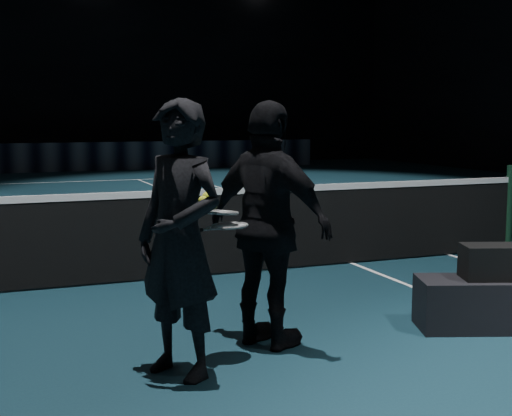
{
  "coord_description": "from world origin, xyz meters",
  "views": [
    {
      "loc": [
        0.06,
        -7.25,
        1.73
      ],
      "look_at": [
        1.87,
        -2.63,
        1.08
      ],
      "focal_mm": 50.0,
      "sensor_mm": 36.0,
      "label": 1
    }
  ],
  "objects_px": {
    "racket_bag": "(505,262)",
    "racket_upper": "(220,212)",
    "player_a": "(180,239)",
    "tennis_balls": "(208,202)",
    "player_b": "(269,225)",
    "player_bench": "(503,303)",
    "racket_lower": "(230,226)"
  },
  "relations": [
    {
      "from": "player_a",
      "to": "racket_lower",
      "type": "height_order",
      "value": "player_a"
    },
    {
      "from": "racket_bag",
      "to": "racket_upper",
      "type": "xyz_separation_m",
      "value": [
        -2.38,
        0.14,
        0.5
      ]
    },
    {
      "from": "racket_upper",
      "to": "racket_lower",
      "type": "bearing_deg",
      "value": -42.66
    },
    {
      "from": "racket_bag",
      "to": "player_b",
      "type": "bearing_deg",
      "value": -168.47
    },
    {
      "from": "player_b",
      "to": "player_bench",
      "type": "bearing_deg",
      "value": -128.58
    },
    {
      "from": "racket_upper",
      "to": "tennis_balls",
      "type": "height_order",
      "value": "tennis_balls"
    },
    {
      "from": "racket_bag",
      "to": "racket_upper",
      "type": "distance_m",
      "value": 2.43
    },
    {
      "from": "racket_upper",
      "to": "tennis_balls",
      "type": "xyz_separation_m",
      "value": [
        -0.12,
        -0.09,
        0.09
      ]
    },
    {
      "from": "player_a",
      "to": "player_b",
      "type": "xyz_separation_m",
      "value": [
        0.78,
        0.34,
        0.0
      ]
    },
    {
      "from": "player_b",
      "to": "racket_upper",
      "type": "height_order",
      "value": "player_b"
    },
    {
      "from": "tennis_balls",
      "to": "racket_lower",
      "type": "bearing_deg",
      "value": 22.38
    },
    {
      "from": "player_b",
      "to": "racket_lower",
      "type": "relative_size",
      "value": 2.71
    },
    {
      "from": "player_b",
      "to": "tennis_balls",
      "type": "relative_size",
      "value": 15.34
    },
    {
      "from": "racket_bag",
      "to": "tennis_balls",
      "type": "relative_size",
      "value": 5.77
    },
    {
      "from": "player_bench",
      "to": "racket_upper",
      "type": "height_order",
      "value": "racket_upper"
    },
    {
      "from": "tennis_balls",
      "to": "racket_bag",
      "type": "bearing_deg",
      "value": -1.24
    },
    {
      "from": "racket_lower",
      "to": "racket_bag",
      "type": "bearing_deg",
      "value": -27.02
    },
    {
      "from": "player_b",
      "to": "racket_lower",
      "type": "distance_m",
      "value": 0.4
    },
    {
      "from": "racket_lower",
      "to": "tennis_balls",
      "type": "xyz_separation_m",
      "value": [
        -0.18,
        -0.07,
        0.18
      ]
    },
    {
      "from": "player_bench",
      "to": "racket_bag",
      "type": "xyz_separation_m",
      "value": [
        0.0,
        0.0,
        0.35
      ]
    },
    {
      "from": "player_a",
      "to": "tennis_balls",
      "type": "xyz_separation_m",
      "value": [
        0.23,
        0.11,
        0.22
      ]
    },
    {
      "from": "racket_lower",
      "to": "racket_upper",
      "type": "relative_size",
      "value": 1.0
    },
    {
      "from": "player_bench",
      "to": "tennis_balls",
      "type": "bearing_deg",
      "value": -161.24
    },
    {
      "from": "racket_bag",
      "to": "player_a",
      "type": "height_order",
      "value": "player_a"
    },
    {
      "from": "racket_lower",
      "to": "player_b",
      "type": "bearing_deg",
      "value": -0.0
    },
    {
      "from": "player_bench",
      "to": "racket_lower",
      "type": "distance_m",
      "value": 2.44
    },
    {
      "from": "racket_upper",
      "to": "player_b",
      "type": "bearing_deg",
      "value": -9.08
    },
    {
      "from": "racket_bag",
      "to": "player_a",
      "type": "xyz_separation_m",
      "value": [
        -2.73,
        -0.05,
        0.37
      ]
    },
    {
      "from": "player_a",
      "to": "racket_upper",
      "type": "distance_m",
      "value": 0.42
    },
    {
      "from": "player_a",
      "to": "racket_bag",
      "type": "bearing_deg",
      "value": 58.65
    },
    {
      "from": "player_b",
      "to": "racket_bag",
      "type": "bearing_deg",
      "value": -128.58
    },
    {
      "from": "player_a",
      "to": "racket_lower",
      "type": "relative_size",
      "value": 2.71
    }
  ]
}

